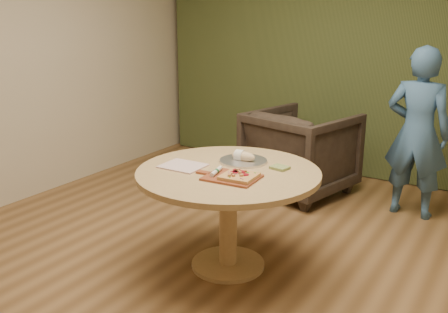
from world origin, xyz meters
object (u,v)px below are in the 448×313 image
Objects in this scene: serving_tray at (243,161)px; pizza_paddle at (231,177)px; flatbread_pizza at (239,176)px; bread_roll at (242,156)px; cutlery_roll at (216,171)px; armchair at (301,148)px; pedestal_table at (228,189)px; person_standing at (417,133)px.

pizza_paddle is at bearing -72.64° from serving_tray.
bread_roll is (-0.19, 0.37, 0.02)m from flatbread_pizza.
armchair is at bearing 83.07° from cutlery_roll.
armchair reaches higher than flatbread_pizza.
armchair is (-0.36, 1.89, -0.30)m from flatbread_pizza.
flatbread_pizza is at bearing -39.26° from pedestal_table.
armchair is at bearing 96.89° from serving_tray.
person_standing reaches higher than bread_roll.
flatbread_pizza is 0.42m from serving_tray.
cutlery_roll is 2.11m from person_standing.
pizza_paddle is at bearing -71.42° from bread_roll.
person_standing is (1.11, 0.01, 0.30)m from armchair.
bread_roll is 0.20× the size of armchair.
pizza_paddle is 1.93m from armchair.
pedestal_table is at bearing 140.74° from flatbread_pizza.
armchair is at bearing 1.75° from person_standing.
armchair is 1.15m from person_standing.
person_standing is (0.92, 1.75, 0.17)m from pedestal_table.
person_standing is at bearing 58.54° from serving_tray.
pizza_paddle is 1.94× the size of flatbread_pizza.
bread_roll is at bearing 117.04° from flatbread_pizza.
flatbread_pizza is at bearing -0.42° from pizza_paddle.
flatbread_pizza is (0.17, -0.14, 0.17)m from pedestal_table.
bread_roll is (-0.02, 0.23, 0.18)m from pedestal_table.
pedestal_table is 5.56× the size of flatbread_pizza.
flatbread_pizza is 0.42m from bread_roll.
bread_roll is at bearing 79.29° from cutlery_roll.
bread_roll is (-0.01, 0.00, 0.04)m from serving_tray.
armchair reaches higher than bread_roll.
serving_tray reaches higher than pedestal_table.
bread_roll is at bearing 110.41° from armchair.
armchair is at bearing 100.93° from flatbread_pizza.
serving_tray is at bearing 77.95° from cutlery_roll.
pizza_paddle is at bearing 68.29° from person_standing.
bread_roll reaches higher than flatbread_pizza.
bread_roll is 1.56m from armchair.
armchair is (-0.19, 1.89, -0.30)m from cutlery_roll.
cutlery_roll reaches higher than serving_tray.
cutlery_roll is (-0.18, -0.00, 0.00)m from flatbread_pizza.
pedestal_table is 0.30m from bread_roll.
serving_tray is at bearing 110.74° from armchair.
bread_roll reaches higher than cutlery_roll.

